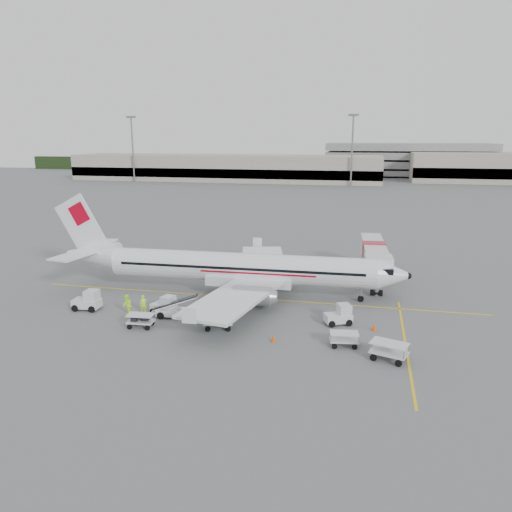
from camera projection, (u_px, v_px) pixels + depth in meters
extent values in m
plane|color=#56595B|center=(252.00, 298.00, 48.82)|extent=(360.00, 360.00, 0.00)
cube|color=yellow|center=(252.00, 298.00, 48.82)|extent=(44.00, 0.20, 0.01)
cube|color=yellow|center=(405.00, 343.00, 38.25)|extent=(0.20, 20.00, 0.01)
cone|color=#E34A02|center=(374.00, 327.00, 40.66)|extent=(0.40, 0.40, 0.65)
cone|color=#E34A02|center=(236.00, 268.00, 59.01)|extent=(0.35, 0.35, 0.56)
cone|color=#E34A02|center=(273.00, 338.00, 38.45)|extent=(0.37, 0.37, 0.61)
imported|color=#ABF020|center=(143.00, 304.00, 44.64)|extent=(0.71, 0.62, 1.64)
imported|color=#ABF020|center=(127.00, 305.00, 43.96)|extent=(1.14, 1.16, 1.89)
imported|color=#ABF020|center=(233.00, 295.00, 46.98)|extent=(1.20, 1.27, 1.73)
imported|color=#ABF020|center=(171.00, 306.00, 44.15)|extent=(1.02, 0.82, 1.63)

